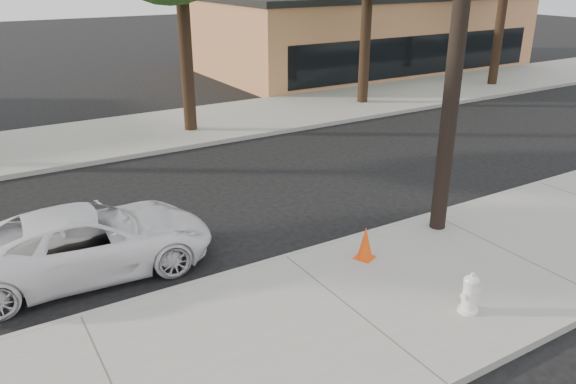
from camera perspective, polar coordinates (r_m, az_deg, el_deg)
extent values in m
plane|color=black|center=(13.07, -5.02, -3.29)|extent=(120.00, 120.00, 0.00)
cube|color=gray|center=(9.84, 6.50, -12.04)|extent=(90.00, 4.40, 0.15)
cube|color=gray|center=(20.58, -15.73, 5.66)|extent=(90.00, 5.00, 0.15)
cube|color=#9E9B93|center=(11.39, -0.26, -6.81)|extent=(90.00, 0.12, 0.16)
cube|color=#C47D51|center=(34.21, 7.39, 15.79)|extent=(18.00, 10.00, 4.00)
cylinder|color=black|center=(11.86, 17.08, 16.66)|extent=(0.34, 0.34, 9.00)
cylinder|color=black|center=(20.03, -10.27, 12.89)|extent=(0.44, 0.44, 4.75)
cylinder|color=black|center=(24.32, 7.81, 14.16)|extent=(0.44, 0.44, 4.40)
cylinder|color=black|center=(29.83, 20.58, 14.62)|extent=(0.44, 0.44, 4.60)
imported|color=white|center=(11.47, -19.65, -4.71)|extent=(4.86, 2.46, 1.32)
cylinder|color=white|center=(10.12, 17.79, -11.32)|extent=(0.33, 0.33, 0.06)
cylinder|color=white|center=(9.99, 17.96, -10.09)|extent=(0.25, 0.25, 0.57)
ellipsoid|color=white|center=(9.83, 18.17, -8.57)|extent=(0.27, 0.27, 0.19)
cylinder|color=white|center=(9.96, 18.00, -9.81)|extent=(0.36, 0.12, 0.11)
cylinder|color=white|center=(9.96, 18.00, -9.81)|extent=(0.15, 0.19, 0.15)
cube|color=#FF4C0D|center=(11.37, 7.78, -6.59)|extent=(0.46, 0.46, 0.02)
cone|color=#FF4C0D|center=(11.22, 7.86, -5.12)|extent=(0.41, 0.41, 0.68)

